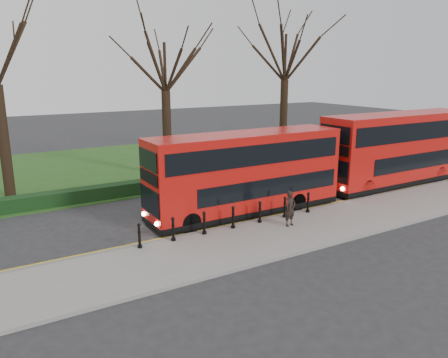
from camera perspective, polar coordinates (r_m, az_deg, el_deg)
ground at (r=21.25m, az=-1.38°, el=-5.82°), size 120.00×120.00×0.00m
pavement at (r=18.84m, az=3.14°, el=-8.27°), size 60.00×4.00×0.15m
kerb at (r=20.41m, az=0.01°, el=-6.45°), size 60.00×0.25×0.16m
grass_verge at (r=34.63m, az=-13.63°, el=1.68°), size 60.00×18.00×0.06m
hedge at (r=27.01m, az=-8.47°, el=-0.73°), size 60.00×0.90×0.80m
yellow_line_outer at (r=20.68m, az=-0.42°, el=-6.37°), size 60.00×0.10×0.01m
yellow_line_inner at (r=20.84m, az=-0.70°, el=-6.21°), size 60.00×0.10×0.01m
tree_mid at (r=29.86m, az=-7.75°, el=14.96°), size 6.83×6.83×10.67m
tree_right at (r=35.04m, az=8.05°, el=16.07°), size 7.51×7.51×11.73m
bollard_row at (r=20.07m, az=1.20°, el=-5.07°), size 9.15×0.15×1.00m
bus_lead at (r=22.21m, az=2.92°, el=0.70°), size 10.48×2.41×4.17m
bus_rear at (r=30.14m, az=21.91°, el=3.65°), size 11.49×2.64×4.57m
pedestrian at (r=20.49m, az=8.66°, el=-3.84°), size 0.67×0.50×1.66m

